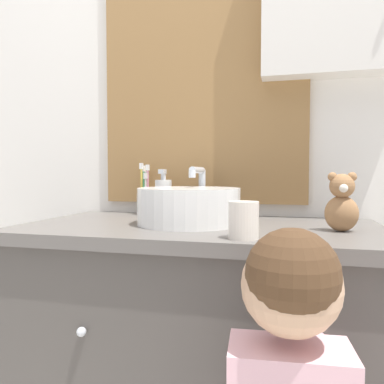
# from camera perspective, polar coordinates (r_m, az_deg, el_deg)

# --- Properties ---
(wall_back) EXTENTS (3.20, 0.18, 2.50)m
(wall_back) POSITION_cam_1_polar(r_m,az_deg,el_deg) (1.43, 4.82, 13.54)
(wall_back) COLOR silver
(wall_back) RESTS_ON ground_plane
(vanity_counter) EXTENTS (1.06, 0.56, 0.86)m
(vanity_counter) POSITION_cam_1_polar(r_m,az_deg,el_deg) (1.26, 1.12, -24.68)
(vanity_counter) COLOR #4C4742
(vanity_counter) RESTS_ON ground_plane
(sink_basin) EXTENTS (0.31, 0.37, 0.18)m
(sink_basin) POSITION_cam_1_polar(r_m,az_deg,el_deg) (1.13, -0.32, -2.01)
(sink_basin) COLOR white
(sink_basin) RESTS_ON vanity_counter
(toothbrush_holder) EXTENTS (0.06, 0.06, 0.19)m
(toothbrush_holder) POSITION_cam_1_polar(r_m,az_deg,el_deg) (1.41, -7.16, -1.33)
(toothbrush_holder) COLOR silver
(toothbrush_holder) RESTS_ON vanity_counter
(soap_dispenser) EXTENTS (0.06, 0.06, 0.17)m
(soap_dispenser) POSITION_cam_1_polar(r_m,az_deg,el_deg) (1.34, -4.39, -0.81)
(soap_dispenser) COLOR white
(soap_dispenser) RESTS_ON vanity_counter
(teddy_bear) EXTENTS (0.09, 0.07, 0.16)m
(teddy_bear) POSITION_cam_1_polar(r_m,az_deg,el_deg) (1.06, 21.85, -1.63)
(teddy_bear) COLOR #9E7047
(teddy_bear) RESTS_ON vanity_counter
(drinking_cup) EXTENTS (0.07, 0.07, 0.09)m
(drinking_cup) POSITION_cam_1_polar(r_m,az_deg,el_deg) (0.88, 7.87, -4.27)
(drinking_cup) COLOR silver
(drinking_cup) RESTS_ON vanity_counter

